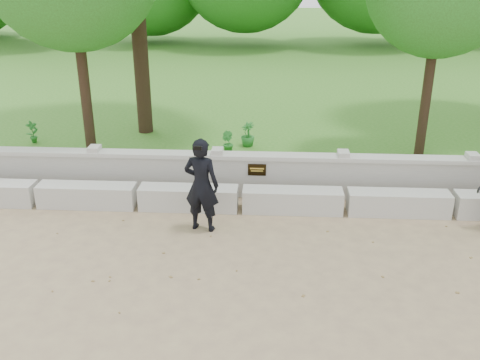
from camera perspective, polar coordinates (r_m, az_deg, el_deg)
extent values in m
plane|color=tan|center=(8.70, -0.72, -8.60)|extent=(80.00, 80.00, 0.00)
cube|color=#32731B|center=(21.88, 1.92, 10.92)|extent=(40.00, 22.00, 0.25)
cube|color=beige|center=(10.85, -16.00, -1.59)|extent=(1.90, 0.45, 0.45)
cube|color=beige|center=(10.37, -5.50, -1.91)|extent=(1.90, 0.45, 0.45)
cube|color=beige|center=(10.27, 5.61, -2.19)|extent=(1.90, 0.45, 0.45)
cube|color=beige|center=(10.55, 16.54, -2.37)|extent=(1.90, 0.45, 0.45)
cube|color=#B6B4AC|center=(10.84, 0.24, 0.36)|extent=(12.50, 0.25, 0.82)
cube|color=beige|center=(10.68, 0.24, 2.60)|extent=(12.50, 0.35, 0.08)
cube|color=black|center=(10.62, 1.82, 1.09)|extent=(0.36, 0.02, 0.24)
imported|color=black|center=(9.32, -4.13, -0.54)|extent=(0.70, 0.53, 1.71)
cube|color=black|center=(8.72, -4.55, 3.41)|extent=(0.14, 0.05, 0.07)
cylinder|color=#382619|center=(12.60, -16.31, 10.22)|extent=(0.24, 0.24, 3.52)
cylinder|color=#382619|center=(13.96, -10.80, 16.33)|extent=(0.38, 0.38, 5.68)
cylinder|color=#382619|center=(12.65, 19.36, 9.20)|extent=(0.22, 0.22, 3.22)
imported|color=#267027|center=(14.27, -21.25, 4.80)|extent=(0.33, 0.36, 0.56)
imported|color=#267027|center=(12.53, -1.35, 3.98)|extent=(0.38, 0.38, 0.54)
imported|color=#267027|center=(13.06, 0.83, 4.90)|extent=(0.45, 0.44, 0.60)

